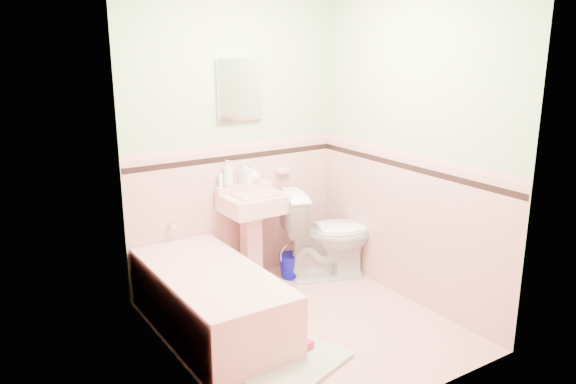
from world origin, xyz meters
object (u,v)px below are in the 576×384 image
bathtub (211,303)px  bucket (291,266)px  soap_bottle_mid (245,172)px  medicine_cabinet (240,90)px  shoe (304,347)px  toilet (328,234)px  sink (255,240)px  soap_bottle_right (254,174)px  soap_bottle_left (228,173)px

bathtub → bucket: size_ratio=6.86×
bathtub → soap_bottle_mid: bearing=45.4°
bathtub → medicine_cabinet: 1.78m
bathtub → shoe: bearing=-59.4°
medicine_cabinet → toilet: bearing=-31.7°
bathtub → soap_bottle_mid: (0.70, 0.71, 0.76)m
soap_bottle_mid → shoe: bearing=-102.8°
toilet → medicine_cabinet: bearing=78.0°
toilet → shoe: bearing=156.1°
medicine_cabinet → toilet: (0.65, -0.40, -1.29)m
bathtub → toilet: (1.33, 0.34, 0.18)m
sink → soap_bottle_right: soap_bottle_right is taller
bathtub → soap_bottle_right: bearing=42.2°
bathtub → shoe: 0.78m
soap_bottle_left → soap_bottle_right: soap_bottle_left is taller
medicine_cabinet → toilet: medicine_cabinet is taller
sink → shoe: bearing=-103.8°
soap_bottle_right → shoe: soap_bottle_right is taller
soap_bottle_left → soap_bottle_right: (0.25, 0.00, -0.04)m
medicine_cabinet → bucket: size_ratio=2.38×
bathtub → bucket: 1.15m
bathtub → sink: bearing=37.9°
bathtub → soap_bottle_mid: size_ratio=7.46×
medicine_cabinet → soap_bottle_right: medicine_cabinet is taller
soap_bottle_left → soap_bottle_mid: size_ratio=1.13×
soap_bottle_right → shoe: 1.69m
medicine_cabinet → sink: bearing=-90.0°
sink → soap_bottle_left: soap_bottle_left is taller
soap_bottle_mid → shoe: 1.68m
bucket → shoe: bearing=-119.3°
soap_bottle_mid → toilet: (0.64, -0.37, -0.58)m
soap_bottle_right → toilet: (0.55, -0.37, -0.55)m
sink → soap_bottle_mid: size_ratio=4.13×
toilet → bathtub: bearing=123.8°
soap_bottle_mid → medicine_cabinet: bearing=122.3°
sink → soap_bottle_left: bearing=130.0°
bathtub → toilet: 1.39m
bucket → soap_bottle_mid: bearing=147.0°
bathtub → shoe: size_ratio=10.86×
bucket → shoe: (-0.65, -1.15, -0.05)m
soap_bottle_left → sink: bearing=-50.0°
sink → shoe: 1.27m
soap_bottle_mid → toilet: size_ratio=0.25×
soap_bottle_left → soap_bottle_mid: (0.17, 0.00, -0.01)m
toilet → soap_bottle_right: bearing=75.6°
soap_bottle_mid → bucket: soap_bottle_mid is taller
bathtub → soap_bottle_mid: 1.26m
sink → shoe: size_ratio=6.01×
sink → medicine_cabinet: medicine_cabinet is taller
bathtub → soap_bottle_right: (0.78, 0.71, 0.74)m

